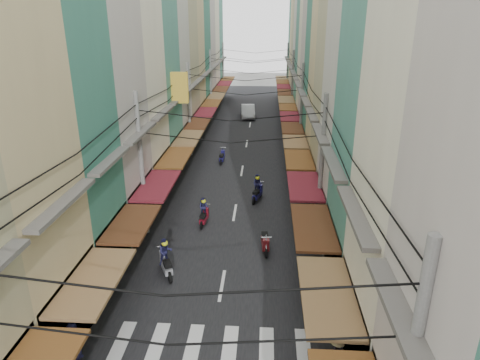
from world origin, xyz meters
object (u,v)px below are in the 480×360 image
at_px(bicycle, 364,242).
at_px(traffic_sign, 325,233).
at_px(white_car, 248,117).
at_px(market_umbrella, 402,294).

height_order(bicycle, traffic_sign, traffic_sign).
bearing_deg(bicycle, white_car, 31.29).
bearing_deg(bicycle, market_umbrella, -165.19).
bearing_deg(traffic_sign, bicycle, 50.89).
distance_m(bicycle, market_umbrella, 7.74).
relative_size(market_umbrella, traffic_sign, 0.71).
bearing_deg(bicycle, traffic_sign, 158.00).
height_order(white_car, market_umbrella, market_umbrella).
xyz_separation_m(white_car, bicycle, (7.91, -31.32, 0.00)).
xyz_separation_m(bicycle, traffic_sign, (-2.72, -3.34, 2.22)).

